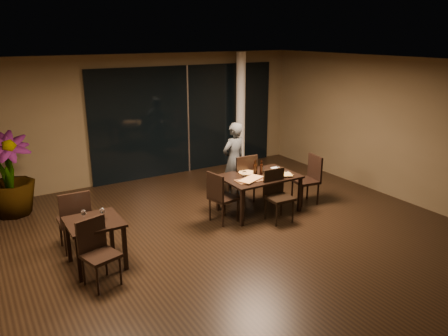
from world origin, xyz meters
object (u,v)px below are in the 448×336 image
(main_table, at_px, (259,179))
(bottle_a, at_px, (255,168))
(chair_main_right, at_px, (309,177))
(chair_main_near, at_px, (277,192))
(chair_main_left, at_px, (220,195))
(chair_side_far, at_px, (75,218))
(side_table, at_px, (95,228))
(potted_plant, at_px, (9,175))
(bottle_b, at_px, (261,167))
(chair_side_near, at_px, (97,249))
(chair_main_far, at_px, (244,176))
(bottle_c, at_px, (256,167))
(diner, at_px, (234,160))

(main_table, distance_m, bottle_a, 0.24)
(main_table, bearing_deg, chair_main_right, -7.52)
(chair_main_near, xyz_separation_m, chair_main_right, (1.14, 0.36, 0.02))
(chair_main_left, bearing_deg, chair_main_right, -101.62)
(chair_side_far, bearing_deg, chair_main_right, 177.40)
(side_table, distance_m, chair_main_left, 2.48)
(main_table, relative_size, potted_plant, 0.92)
(bottle_b, bearing_deg, chair_main_near, -93.23)
(main_table, height_order, side_table, same)
(chair_main_left, height_order, potted_plant, potted_plant)
(side_table, height_order, chair_main_left, chair_main_left)
(potted_plant, bearing_deg, chair_main_near, -33.62)
(chair_side_near, bearing_deg, bottle_b, 0.26)
(chair_main_far, height_order, bottle_a, chair_main_far)
(chair_main_left, distance_m, bottle_a, 0.98)
(chair_main_near, height_order, potted_plant, potted_plant)
(chair_side_near, relative_size, bottle_c, 3.35)
(main_table, bearing_deg, chair_side_near, -164.06)
(chair_main_near, xyz_separation_m, bottle_b, (0.03, 0.56, 0.34))
(diner, height_order, bottle_c, diner)
(chair_main_right, bearing_deg, chair_main_far, -112.28)
(chair_main_far, relative_size, chair_side_far, 1.00)
(diner, bearing_deg, chair_main_near, 79.01)
(bottle_c, bearing_deg, main_table, -90.18)
(diner, xyz_separation_m, bottle_c, (-0.02, -0.86, 0.07))
(main_table, height_order, potted_plant, potted_plant)
(chair_side_near, distance_m, diner, 4.06)
(chair_main_left, bearing_deg, diner, -52.16)
(chair_main_near, distance_m, chair_main_left, 1.09)
(chair_main_near, xyz_separation_m, chair_main_left, (-1.00, 0.43, 0.00))
(chair_main_right, distance_m, bottle_c, 1.26)
(chair_main_right, height_order, chair_side_near, chair_main_right)
(chair_side_far, relative_size, bottle_a, 3.54)
(main_table, distance_m, chair_main_near, 0.54)
(chair_main_near, bearing_deg, side_table, -178.08)
(chair_main_left, xyz_separation_m, chair_side_far, (-2.59, 0.24, 0.03))
(chair_main_left, relative_size, diner, 0.60)
(diner, bearing_deg, main_table, 76.70)
(diner, bearing_deg, potted_plant, -29.62)
(bottle_b, xyz_separation_m, bottle_c, (-0.08, 0.08, 0.00))
(chair_main_right, xyz_separation_m, bottle_b, (-1.10, 0.20, 0.32))
(diner, bearing_deg, bottle_a, 73.15)
(main_table, bearing_deg, bottle_b, 28.98)
(bottle_c, bearing_deg, chair_main_right, -13.45)
(chair_main_right, xyz_separation_m, potted_plant, (-5.46, 2.51, 0.25))
(side_table, relative_size, diner, 0.49)
(chair_main_left, bearing_deg, chair_main_near, -123.07)
(main_table, bearing_deg, potted_plant, 151.16)
(chair_main_left, bearing_deg, chair_main_far, -66.03)
(main_table, height_order, chair_main_right, chair_main_right)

